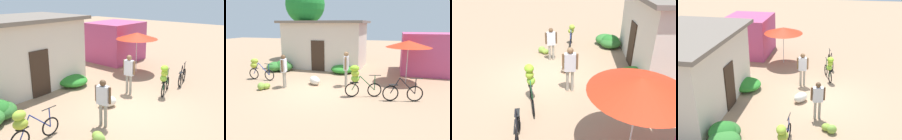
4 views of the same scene
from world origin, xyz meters
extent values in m
plane|color=#A38163|center=(0.00, 0.00, 0.00)|extent=(60.00, 60.00, 0.00)
cube|color=beige|center=(-1.50, 5.61, 1.54)|extent=(5.35, 3.43, 3.09)
cube|color=#72665B|center=(-1.50, 5.61, 3.17)|extent=(5.85, 3.93, 0.16)
cube|color=#332319|center=(-1.50, 3.87, 1.00)|extent=(0.90, 0.06, 2.00)
cube|color=#B74575|center=(5.33, 5.29, 1.25)|extent=(3.20, 2.80, 2.49)
ellipsoid|color=#2F682B|center=(-3.64, 3.28, 0.28)|extent=(1.06, 1.18, 0.57)
ellipsoid|color=#2D8229|center=(0.18, 3.78, 0.25)|extent=(1.41, 1.45, 0.50)
cylinder|color=beige|center=(3.98, 2.70, 1.07)|extent=(0.04, 0.04, 2.15)
cone|color=red|center=(3.98, 2.70, 2.05)|extent=(2.29, 2.29, 0.35)
torus|color=black|center=(-3.22, 0.99, 0.30)|extent=(0.61, 0.07, 0.61)
cylinder|color=navy|center=(-4.06, 1.01, 0.63)|extent=(0.39, 0.05, 0.66)
cylinder|color=navy|center=(-3.55, 1.00, 0.63)|extent=(0.69, 0.05, 0.67)
cylinder|color=black|center=(-3.22, 0.99, 0.93)|extent=(0.50, 0.04, 0.03)
cylinder|color=navy|center=(-3.22, 0.99, 0.61)|extent=(0.04, 0.04, 0.62)
cube|color=black|center=(-4.14, 1.02, 0.64)|extent=(0.36, 0.15, 0.02)
ellipsoid|color=#98AC30|center=(-4.18, 1.00, 0.80)|extent=(0.50, 0.45, 0.30)
ellipsoid|color=#9BBC37|center=(-4.16, 1.06, 1.03)|extent=(0.46, 0.40, 0.29)
torus|color=black|center=(2.59, 0.02, 0.30)|extent=(0.60, 0.22, 0.61)
torus|color=black|center=(1.67, -0.25, 0.30)|extent=(0.60, 0.22, 0.61)
cylinder|color=#19592D|center=(1.83, -0.20, 0.61)|extent=(0.36, 0.14, 0.63)
cylinder|color=#19592D|center=(2.29, -0.07, 0.61)|extent=(0.63, 0.22, 0.64)
cylinder|color=black|center=(2.59, 0.02, 0.95)|extent=(0.49, 0.17, 0.03)
cylinder|color=#19592D|center=(2.59, 0.02, 0.63)|extent=(0.04, 0.04, 0.65)
cube|color=black|center=(1.76, -0.22, 0.64)|extent=(0.38, 0.24, 0.02)
ellipsoid|color=#81B933|center=(1.79, -0.18, 0.80)|extent=(0.42, 0.37, 0.30)
ellipsoid|color=#94B72D|center=(1.79, -0.21, 1.03)|extent=(0.37, 0.31, 0.29)
ellipsoid|color=#8BC428|center=(1.76, -0.21, 1.25)|extent=(0.48, 0.44, 0.26)
torus|color=black|center=(4.20, -0.07, 0.32)|extent=(0.64, 0.19, 0.65)
torus|color=black|center=(3.26, -0.28, 0.32)|extent=(0.64, 0.19, 0.65)
cylinder|color=black|center=(3.42, -0.24, 0.64)|extent=(0.37, 0.12, 0.65)
cylinder|color=black|center=(3.90, -0.14, 0.64)|extent=(0.65, 0.18, 0.66)
cylinder|color=black|center=(4.20, -0.07, 0.95)|extent=(0.49, 0.14, 0.03)
cylinder|color=black|center=(4.20, -0.07, 0.64)|extent=(0.04, 0.04, 0.63)
cube|color=black|center=(3.35, -0.26, 0.68)|extent=(0.38, 0.22, 0.02)
ellipsoid|color=#83A538|center=(-2.50, -0.32, 0.14)|extent=(0.37, 0.42, 0.28)
ellipsoid|color=#7FAA3F|center=(-2.65, -0.52, 0.18)|extent=(0.41, 0.45, 0.36)
ellipsoid|color=silver|center=(-0.54, 0.97, 0.22)|extent=(0.82, 0.77, 0.44)
cylinder|color=gray|center=(1.07, 1.21, 0.42)|extent=(0.11, 0.11, 0.85)
cylinder|color=gray|center=(1.08, 1.03, 0.42)|extent=(0.11, 0.11, 0.85)
cube|color=silver|center=(1.08, 1.12, 1.18)|extent=(0.24, 0.42, 0.67)
cylinder|color=brown|center=(1.05, 1.37, 1.22)|extent=(0.08, 0.08, 0.60)
cylinder|color=brown|center=(1.10, 0.87, 1.22)|extent=(0.08, 0.08, 0.60)
sphere|color=brown|center=(1.08, 1.12, 1.63)|extent=(0.23, 0.23, 0.23)
cylinder|color=gray|center=(-1.78, 0.20, 0.39)|extent=(0.11, 0.11, 0.79)
cylinder|color=gray|center=(-1.74, 0.02, 0.39)|extent=(0.11, 0.11, 0.79)
cube|color=silver|center=(-1.76, 0.11, 1.10)|extent=(0.28, 0.43, 0.63)
cylinder|color=brown|center=(-1.82, 0.36, 1.13)|extent=(0.08, 0.08, 0.56)
cylinder|color=brown|center=(-1.70, -0.13, 1.13)|extent=(0.08, 0.08, 0.56)
sphere|color=brown|center=(-1.76, 0.11, 1.52)|extent=(0.21, 0.21, 0.21)
camera|label=1|loc=(-7.23, -4.77, 4.21)|focal=39.54mm
camera|label=2|loc=(3.34, -8.22, 3.06)|focal=32.21mm
camera|label=3|loc=(7.90, 1.30, 4.34)|focal=33.83mm
camera|label=4|loc=(-10.95, -0.49, 6.12)|focal=42.57mm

